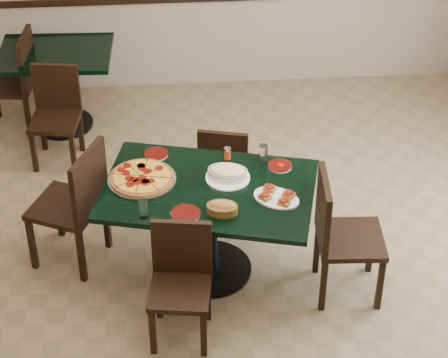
{
  "coord_description": "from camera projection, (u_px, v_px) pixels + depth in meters",
  "views": [
    {
      "loc": [
        -0.49,
        -4.75,
        4.3
      ],
      "look_at": [
        -0.13,
        0.0,
        0.82
      ],
      "focal_mm": 70.0,
      "sensor_mm": 36.0,
      "label": 1
    }
  ],
  "objects": [
    {
      "name": "chair_right",
      "position": [
        338.0,
        231.0,
        5.9
      ],
      "size": [
        0.47,
        0.47,
        0.96
      ],
      "rotation": [
        0.0,
        0.0,
        1.52
      ],
      "color": "black",
      "rests_on": "floor"
    },
    {
      "name": "back_table",
      "position": [
        58.0,
        75.0,
        7.66
      ],
      "size": [
        1.0,
        0.75,
        0.75
      ],
      "rotation": [
        0.0,
        0.0,
        -0.04
      ],
      "color": "black",
      "rests_on": "floor"
    },
    {
      "name": "chair_near",
      "position": [
        181.0,
        276.0,
        5.64
      ],
      "size": [
        0.44,
        0.44,
        0.84
      ],
      "rotation": [
        0.0,
        0.0,
        -0.14
      ],
      "color": "black",
      "rests_on": "floor"
    },
    {
      "name": "water_glass_a",
      "position": [
        263.0,
        153.0,
        6.15
      ],
      "size": [
        0.06,
        0.06,
        0.13
      ],
      "primitive_type": "cylinder",
      "color": "silver",
      "rests_on": "main_table"
    },
    {
      "name": "back_chair_left",
      "position": [
        17.0,
        77.0,
        7.63
      ],
      "size": [
        0.48,
        0.48,
        0.93
      ],
      "rotation": [
        0.0,
        0.0,
        -1.68
      ],
      "color": "black",
      "rests_on": "floor"
    },
    {
      "name": "lasagna_casserole",
      "position": [
        228.0,
        173.0,
        6.0
      ],
      "size": [
        0.31,
        0.31,
        0.09
      ],
      "rotation": [
        0.0,
        0.0,
        -0.26
      ],
      "color": "white",
      "rests_on": "main_table"
    },
    {
      "name": "side_plate_near",
      "position": [
        186.0,
        214.0,
        5.7
      ],
      "size": [
        0.2,
        0.2,
        0.02
      ],
      "rotation": [
        0.0,
        0.0,
        -0.25
      ],
      "color": "white",
      "rests_on": "main_table"
    },
    {
      "name": "pepperoni_pizza",
      "position": [
        142.0,
        178.0,
        6.0
      ],
      "size": [
        0.48,
        0.48,
        0.04
      ],
      "rotation": [
        0.0,
        0.0,
        -0.2
      ],
      "color": "#BAB9C0",
      "rests_on": "main_table"
    },
    {
      "name": "back_chair_near",
      "position": [
        56.0,
        110.0,
        7.3
      ],
      "size": [
        0.44,
        0.44,
        0.84
      ],
      "rotation": [
        0.0,
        0.0,
        -0.14
      ],
      "color": "black",
      "rests_on": "floor"
    },
    {
      "name": "napkin_setting",
      "position": [
        184.0,
        218.0,
        5.67
      ],
      "size": [
        0.18,
        0.18,
        0.01
      ],
      "rotation": [
        0.0,
        0.0,
        0.19
      ],
      "color": "white",
      "rests_on": "main_table"
    },
    {
      "name": "room_shell",
      "position": [
        348.0,
        15.0,
        7.15
      ],
      "size": [
        5.5,
        5.5,
        5.5
      ],
      "color": "silver",
      "rests_on": "floor"
    },
    {
      "name": "bruschetta_platter",
      "position": [
        276.0,
        196.0,
        5.82
      ],
      "size": [
        0.39,
        0.37,
        0.05
      ],
      "rotation": [
        0.0,
        0.0,
        -0.6
      ],
      "color": "white",
      "rests_on": "main_table"
    },
    {
      "name": "side_plate_far_l",
      "position": [
        156.0,
        154.0,
        6.25
      ],
      "size": [
        0.17,
        0.17,
        0.02
      ],
      "rotation": [
        0.0,
        0.0,
        -0.3
      ],
      "color": "white",
      "rests_on": "main_table"
    },
    {
      "name": "bread_basket",
      "position": [
        222.0,
        208.0,
        5.69
      ],
      "size": [
        0.23,
        0.18,
        0.09
      ],
      "rotation": [
        0.0,
        0.0,
        -0.2
      ],
      "color": "brown",
      "rests_on": "main_table"
    },
    {
      "name": "chair_far",
      "position": [
        225.0,
        166.0,
        6.67
      ],
      "size": [
        0.45,
        0.45,
        0.81
      ],
      "rotation": [
        0.0,
        0.0,
        2.91
      ],
      "color": "black",
      "rests_on": "floor"
    },
    {
      "name": "main_table",
      "position": [
        209.0,
        209.0,
        6.04
      ],
      "size": [
        1.61,
        1.24,
        0.75
      ],
      "rotation": [
        0.0,
        0.0,
        -0.24
      ],
      "color": "black",
      "rests_on": "floor"
    },
    {
      "name": "chair_left",
      "position": [
        77.0,
        200.0,
        6.15
      ],
      "size": [
        0.61,
        0.61,
        0.98
      ],
      "rotation": [
        0.0,
        0.0,
        -2.0
      ],
      "color": "black",
      "rests_on": "floor"
    },
    {
      "name": "water_glass_b",
      "position": [
        144.0,
        209.0,
        5.64
      ],
      "size": [
        0.06,
        0.06,
        0.13
      ],
      "primitive_type": "cylinder",
      "color": "silver",
      "rests_on": "main_table"
    },
    {
      "name": "floor",
      "position": [
        242.0,
        269.0,
        6.39
      ],
      "size": [
        5.5,
        5.5,
        0.0
      ],
      "primitive_type": "plane",
      "color": "#776245",
      "rests_on": "ground"
    },
    {
      "name": "side_plate_far_r",
      "position": [
        280.0,
        166.0,
        6.13
      ],
      "size": [
        0.17,
        0.17,
        0.03
      ],
      "rotation": [
        0.0,
        0.0,
        -0.05
      ],
      "color": "white",
      "rests_on": "main_table"
    },
    {
      "name": "pepper_shaker",
      "position": [
        227.0,
        153.0,
        6.19
      ],
      "size": [
        0.05,
        0.05,
        0.09
      ],
      "color": "#A84712",
      "rests_on": "main_table"
    }
  ]
}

